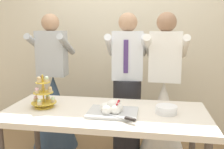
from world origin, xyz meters
name	(u,v)px	position (x,y,z in m)	size (l,w,h in m)	color
rear_wall	(124,31)	(0.00, 1.44, 1.45)	(5.20, 0.10, 2.90)	beige
dessert_table	(105,119)	(0.00, 0.00, 0.70)	(1.80, 0.80, 0.78)	silver
cupcake_stand	(44,95)	(-0.57, 0.01, 0.89)	(0.23, 0.23, 0.31)	gold
main_cake_tray	(113,109)	(0.08, -0.07, 0.82)	(0.42, 0.37, 0.13)	silver
plate_stack	(166,110)	(0.53, 0.02, 0.81)	(0.19, 0.19, 0.07)	white
person_groom	(127,94)	(0.13, 0.69, 0.75)	(0.49, 0.51, 1.66)	#232328
person_bride	(163,110)	(0.54, 0.66, 0.58)	(0.56, 0.56, 1.66)	white
person_guest	(54,102)	(-0.79, 0.75, 0.58)	(0.56, 0.56, 1.66)	#334760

